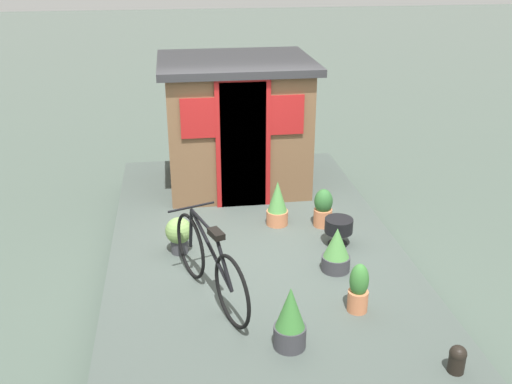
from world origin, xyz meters
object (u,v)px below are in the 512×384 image
(bicycle, at_px, (210,264))
(potted_plant_lavender, at_px, (290,319))
(houseboat_cabin, at_px, (236,123))
(potted_plant_basil, at_px, (179,233))
(potted_plant_sage, at_px, (359,289))
(charcoal_grill, at_px, (339,227))
(potted_plant_succulent, at_px, (323,208))
(mooring_bollard, at_px, (457,358))
(potted_plant_rosemary, at_px, (336,250))
(potted_plant_ivy, at_px, (277,204))

(bicycle, distance_m, potted_plant_lavender, 1.08)
(houseboat_cabin, relative_size, potted_plant_basil, 4.90)
(potted_plant_sage, relative_size, charcoal_grill, 1.53)
(houseboat_cabin, height_order, potted_plant_succulent, houseboat_cabin)
(houseboat_cabin, bearing_deg, mooring_bollard, -163.00)
(houseboat_cabin, height_order, potted_plant_rosemary, houseboat_cabin)
(potted_plant_ivy, xyz_separation_m, mooring_bollard, (-2.96, -0.99, -0.15))
(bicycle, distance_m, potted_plant_ivy, 1.84)
(potted_plant_basil, relative_size, charcoal_grill, 1.29)
(mooring_bollard, bearing_deg, potted_plant_lavender, 68.18)
(houseboat_cabin, bearing_deg, charcoal_grill, -155.04)
(potted_plant_basil, distance_m, potted_plant_succulent, 1.86)
(houseboat_cabin, bearing_deg, potted_plant_rosemary, -163.47)
(bicycle, height_order, potted_plant_sage, bicycle)
(potted_plant_basil, distance_m, potted_plant_ivy, 1.37)
(potted_plant_rosemary, bearing_deg, potted_plant_lavender, 148.38)
(potted_plant_rosemary, bearing_deg, potted_plant_sage, -179.52)
(mooring_bollard, bearing_deg, potted_plant_succulent, 8.64)
(bicycle, relative_size, potted_plant_basil, 3.72)
(houseboat_cabin, height_order, potted_plant_basil, houseboat_cabin)
(potted_plant_basil, xyz_separation_m, potted_plant_lavender, (-1.87, -0.93, 0.05))
(potted_plant_sage, relative_size, mooring_bollard, 2.01)
(houseboat_cabin, xyz_separation_m, potted_plant_rosemary, (-2.65, -0.79, -0.69))
(potted_plant_succulent, bearing_deg, potted_plant_rosemary, 173.31)
(houseboat_cabin, relative_size, mooring_bollard, 8.34)
(potted_plant_sage, xyz_separation_m, potted_plant_lavender, (-0.45, 0.76, 0.05))
(potted_plant_rosemary, relative_size, mooring_bollard, 1.99)
(bicycle, bearing_deg, potted_plant_lavender, -143.78)
(potted_plant_sage, height_order, mooring_bollard, potted_plant_sage)
(potted_plant_lavender, relative_size, potted_plant_ivy, 1.04)
(houseboat_cabin, xyz_separation_m, bicycle, (-3.00, 0.61, -0.54))
(potted_plant_sage, bearing_deg, potted_plant_lavender, 120.63)
(potted_plant_sage, xyz_separation_m, mooring_bollard, (-0.98, -0.55, -0.11))
(potted_plant_rosemary, xyz_separation_m, charcoal_grill, (0.57, -0.18, -0.01))
(houseboat_cabin, xyz_separation_m, potted_plant_sage, (-3.42, -0.79, -0.69))
(mooring_bollard, bearing_deg, potted_plant_ivy, 18.57)
(bicycle, distance_m, potted_plant_rosemary, 1.44)
(potted_plant_succulent, relative_size, charcoal_grill, 1.47)
(potted_plant_rosemary, relative_size, potted_plant_basil, 1.17)
(bicycle, xyz_separation_m, charcoal_grill, (0.92, -1.57, -0.16))
(houseboat_cabin, distance_m, potted_plant_lavender, 3.92)
(potted_plant_rosemary, distance_m, mooring_bollard, 1.84)
(potted_plant_sage, distance_m, potted_plant_rosemary, 0.77)
(bicycle, height_order, potted_plant_basil, bicycle)
(potted_plant_lavender, relative_size, potted_plant_succulent, 1.23)
(potted_plant_sage, relative_size, potted_plant_succulent, 1.04)
(bicycle, bearing_deg, mooring_bollard, -125.60)
(potted_plant_basil, distance_m, potted_plant_lavender, 2.08)
(potted_plant_lavender, bearing_deg, potted_plant_sage, -59.37)
(potted_plant_sage, bearing_deg, potted_plant_rosemary, 0.48)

